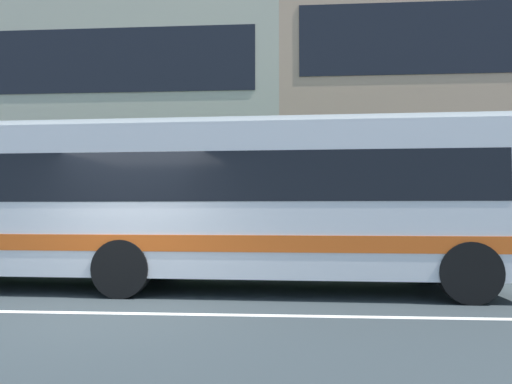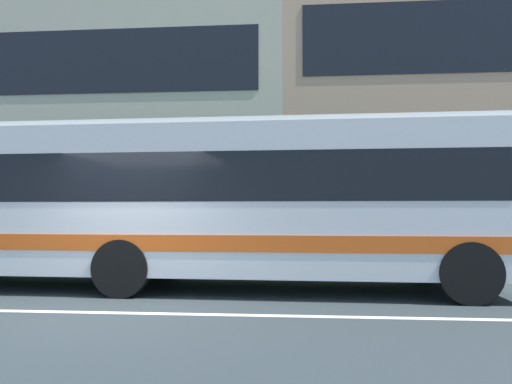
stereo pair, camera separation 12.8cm
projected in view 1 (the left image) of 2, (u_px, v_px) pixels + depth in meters
The scene contains 6 objects.
ground_plane at pixel (104, 313), 6.96m from camera, with size 160.00×160.00×0.00m, color #2C3537.
lane_centre_line at pixel (104, 313), 6.96m from camera, with size 60.00×0.16×0.01m, color silver.
hedge_row_far at pixel (206, 248), 13.01m from camera, with size 14.23×1.10×1.00m, color #2B7024.
apartment_block_left at pixel (49, 112), 23.64m from camera, with size 22.89×9.20×12.78m.
apartment_block_right at pixel (488, 95), 22.20m from camera, with size 19.22×9.20×13.78m.
transit_bus at pixel (182, 199), 9.35m from camera, with size 12.10×2.88×3.12m.
Camera 1 is at (2.69, -6.85, 1.48)m, focal length 33.63 mm.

